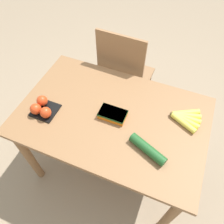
{
  "coord_description": "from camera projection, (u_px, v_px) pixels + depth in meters",
  "views": [
    {
      "loc": [
        0.31,
        -0.76,
        1.88
      ],
      "look_at": [
        0.0,
        0.0,
        0.78
      ],
      "focal_mm": 35.0,
      "sensor_mm": 36.0,
      "label": 1
    }
  ],
  "objects": [
    {
      "name": "carrot_bag",
      "position": [
        113.0,
        114.0,
        1.37
      ],
      "size": [
        0.17,
        0.1,
        0.04
      ],
      "color": "orange",
      "rests_on": "dining_table"
    },
    {
      "name": "cucumber_near",
      "position": [
        148.0,
        149.0,
        1.22
      ],
      "size": [
        0.24,
        0.14,
        0.06
      ],
      "color": "#1E5123",
      "rests_on": "dining_table"
    },
    {
      "name": "dining_table",
      "position": [
        112.0,
        125.0,
        1.49
      ],
      "size": [
        1.21,
        0.79,
        0.75
      ],
      "color": "olive",
      "rests_on": "ground_plane"
    },
    {
      "name": "banana_bunch",
      "position": [
        185.0,
        118.0,
        1.36
      ],
      "size": [
        0.19,
        0.19,
        0.04
      ],
      "color": "brown",
      "rests_on": "dining_table"
    },
    {
      "name": "ground_plane",
      "position": [
        112.0,
        163.0,
        2.0
      ],
      "size": [
        12.0,
        12.0,
        0.0
      ],
      "primitive_type": "plane",
      "color": "gray"
    },
    {
      "name": "chair",
      "position": [
        124.0,
        77.0,
        1.94
      ],
      "size": [
        0.43,
        0.41,
        1.01
      ],
      "rotation": [
        0.0,
        0.0,
        3.11
      ],
      "color": "#8E6642",
      "rests_on": "ground_plane"
    },
    {
      "name": "tomato_pack",
      "position": [
        42.0,
        108.0,
        1.38
      ],
      "size": [
        0.15,
        0.15,
        0.08
      ],
      "color": "black",
      "rests_on": "dining_table"
    }
  ]
}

